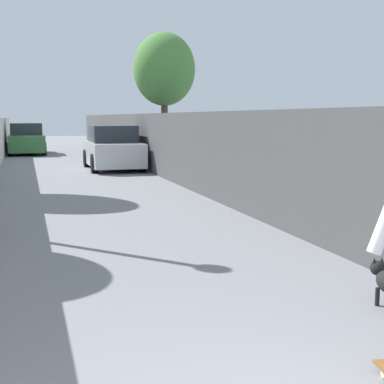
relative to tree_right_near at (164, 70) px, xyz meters
name	(u,v)px	position (x,y,z in m)	size (l,w,h in m)	color
ground_plane	(82,182)	(-5.00, 3.66, -3.62)	(80.00, 80.00, 0.00)	gray
fence_right	(190,150)	(-7.00, 1.06, -2.64)	(48.00, 0.30, 1.96)	#4C4C4C
tree_right_near	(164,70)	(0.00, 0.00, 0.00)	(2.35, 2.35, 5.02)	brown
car_near	(113,149)	(-1.28, 2.21, -2.90)	(3.87, 1.80, 1.54)	silver
car_far	(27,140)	(8.17, 5.11, -2.90)	(4.28, 1.80, 1.54)	#336B38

